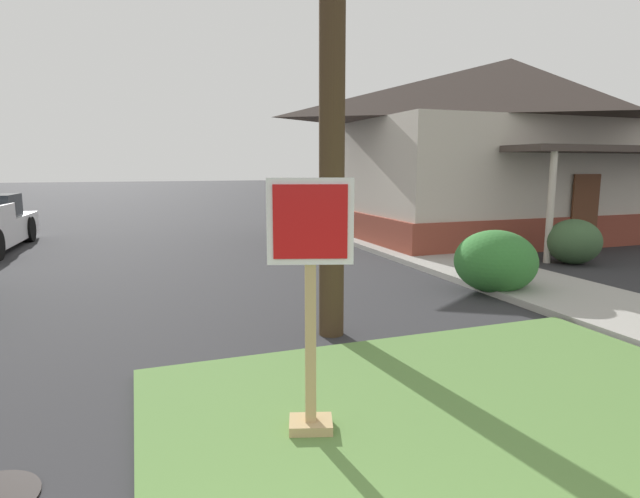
# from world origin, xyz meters

# --- Properties ---
(grass_corner_patch) EXTENTS (5.82, 5.21, 0.08)m
(grass_corner_patch) POSITION_xyz_m (2.56, 2.00, 0.04)
(grass_corner_patch) COLOR #567F3D
(grass_corner_patch) RESTS_ON ground
(sidewalk_strip) EXTENTS (2.20, 14.71, 0.12)m
(sidewalk_strip) POSITION_xyz_m (6.67, 5.67, 0.06)
(sidewalk_strip) COLOR #9E9B93
(sidewalk_strip) RESTS_ON ground
(stop_sign) EXTENTS (0.65, 0.38, 2.10)m
(stop_sign) POSITION_xyz_m (1.04, 2.74, 1.07)
(stop_sign) COLOR tan
(stop_sign) RESTS_ON grass_corner_patch
(corner_house) EXTENTS (11.15, 8.14, 5.64)m
(corner_house) POSITION_xyz_m (11.26, 12.86, 2.89)
(corner_house) COLOR brown
(corner_house) RESTS_ON ground
(shrub_near_porch) EXTENTS (1.21, 1.21, 1.05)m
(shrub_near_porch) POSITION_xyz_m (9.34, 8.04, 0.52)
(shrub_near_porch) COLOR #3B5936
(shrub_near_porch) RESTS_ON ground
(shrub_by_curb) EXTENTS (1.46, 1.46, 1.13)m
(shrub_by_curb) POSITION_xyz_m (5.81, 6.41, 0.57)
(shrub_by_curb) COLOR #337432
(shrub_by_curb) RESTS_ON ground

